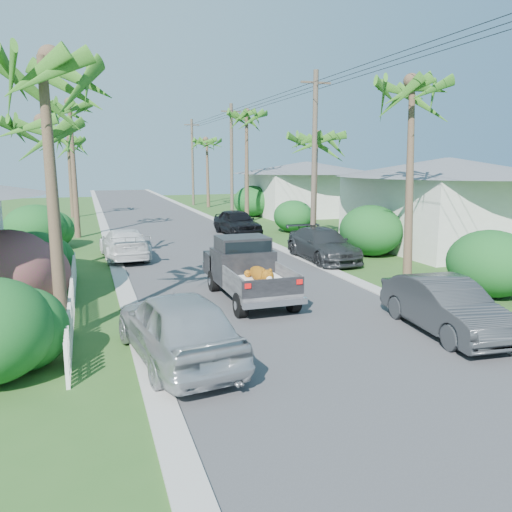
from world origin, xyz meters
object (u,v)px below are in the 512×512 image
object	(u,v)px
parked_car_rn	(445,306)
palm_l_c	(69,104)
palm_l_b	(45,122)
utility_pole_d	(193,162)
parked_car_ln	(177,326)
palm_l_d	(68,139)
palm_r_b	(316,136)
parked_car_lf	(124,244)
parked_car_rf	(237,222)
house_right_far	(307,190)
palm_r_c	(247,113)
house_right_near	(445,206)
utility_pole_c	(232,162)
utility_pole_b	(314,161)
palm_r_a	(415,83)
palm_l_a	(42,59)
parked_car_rm	(323,245)
pickup_truck	(245,268)
palm_r_d	(207,140)

from	to	relation	value
parked_car_rn	palm_l_c	distance (m)	24.72
palm_l_b	utility_pole_d	xyz separation A→B (m)	(12.40, 31.00, -1.55)
utility_pole_d	palm_l_c	bearing A→B (deg)	-118.92
parked_car_ln	palm_l_d	world-z (taller)	palm_l_d
parked_car_rn	palm_r_b	xyz separation A→B (m)	(3.00, 14.62, 5.22)
parked_car_lf	palm_l_c	distance (m)	10.94
palm_r_b	palm_l_c	bearing A→B (deg)	150.95
parked_car_rf	house_right_far	distance (m)	13.83
palm_r_c	parked_car_rf	bearing A→B (deg)	-113.25
palm_l_b	palm_r_c	size ratio (longest dim) A/B	0.79
palm_l_d	utility_pole_d	xyz separation A→B (m)	(12.10, 9.00, -1.84)
palm_r_c	house_right_near	xyz separation A→B (m)	(6.80, -14.00, -5.89)
parked_car_rn	utility_pole_c	bearing A→B (deg)	90.89
parked_car_rn	palm_l_b	size ratio (longest dim) A/B	0.60
parked_car_lf	palm_l_b	world-z (taller)	palm_l_b
palm_r_b	utility_pole_b	xyz separation A→B (m)	(-1.00, -2.00, -1.35)
palm_l_c	parked_car_rf	bearing A→B (deg)	-12.06
palm_r_a	house_right_far	xyz separation A→B (m)	(6.70, 24.00, -5.30)
parked_car_ln	palm_r_c	world-z (taller)	palm_r_c
parked_car_ln	palm_l_a	bearing A→B (deg)	-47.91
house_right_near	house_right_far	distance (m)	18.00
palm_r_c	palm_r_b	bearing A→B (deg)	-87.92
parked_car_ln	utility_pole_b	world-z (taller)	utility_pole_b
house_right_far	parked_car_rn	bearing A→B (deg)	-107.61
parked_car_rm	utility_pole_d	size ratio (longest dim) A/B	0.56
parked_car_rm	house_right_far	world-z (taller)	house_right_far
parked_car_rm	palm_r_c	xyz separation A→B (m)	(1.20, 15.39, 7.37)
pickup_truck	utility_pole_d	bearing A→B (deg)	80.87
parked_car_rm	palm_l_d	world-z (taller)	palm_l_d
pickup_truck	palm_r_d	distance (m)	35.51
palm_r_a	palm_r_c	world-z (taller)	palm_r_c
palm_r_b	parked_car_ln	bearing A→B (deg)	-125.69
utility_pole_b	parked_car_rm	bearing A→B (deg)	-104.11
pickup_truck	palm_r_a	distance (m)	9.29
parked_car_lf	palm_l_d	size ratio (longest dim) A/B	0.64
palm_l_c	house_right_near	distance (m)	22.21
house_right_near	utility_pole_c	bearing A→B (deg)	114.82
parked_car_rm	palm_r_d	size ratio (longest dim) A/B	0.63
pickup_truck	palm_r_a	xyz separation A→B (m)	(6.71, 0.35, 6.41)
pickup_truck	palm_r_b	distance (m)	12.69
parked_car_rn	utility_pole_c	world-z (taller)	utility_pole_c
pickup_truck	utility_pole_c	xyz separation A→B (m)	(6.01, 22.35, 3.59)
parked_car_rn	palm_l_a	world-z (taller)	palm_l_a
palm_l_b	palm_r_a	bearing A→B (deg)	-24.61
parked_car_ln	palm_r_c	xyz separation A→B (m)	(9.80, 25.20, 7.27)
parked_car_rf	palm_l_a	xyz separation A→B (m)	(-9.80, -16.95, 6.14)
utility_pole_b	house_right_near	bearing A→B (deg)	-7.70
parked_car_rf	palm_r_c	distance (m)	9.84
palm_r_b	house_right_near	distance (m)	7.99
palm_r_a	house_right_near	distance (m)	10.39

